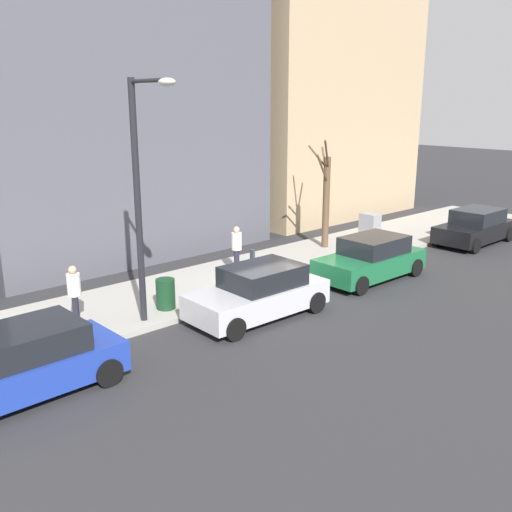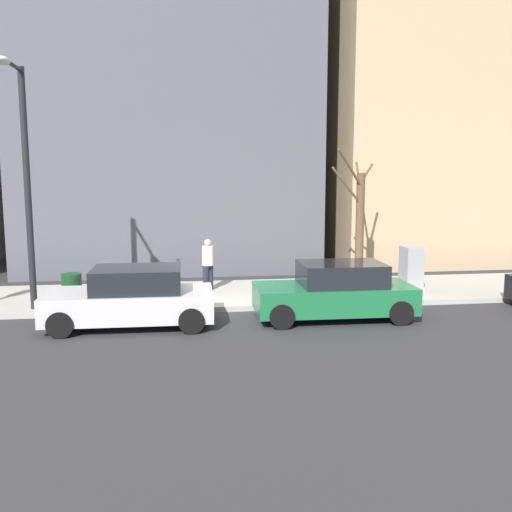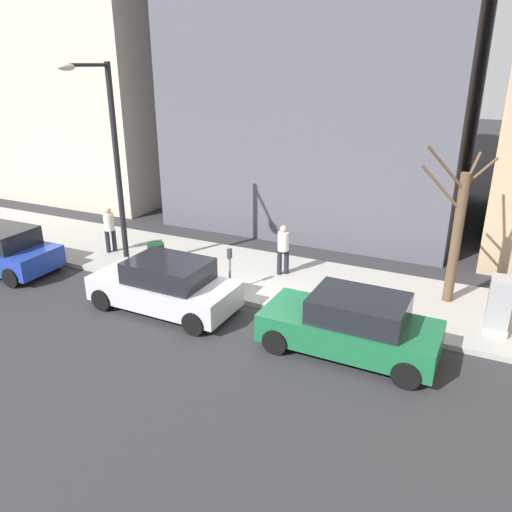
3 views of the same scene
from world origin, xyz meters
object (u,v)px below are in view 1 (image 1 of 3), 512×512
(parked_car_black, at_px, (475,227))
(parking_meter, at_px, (252,265))
(parked_car_blue, at_px, (23,363))
(office_tower_left, at_px, (288,75))
(streetlamp, at_px, (142,183))
(utility_box, at_px, (369,231))
(bare_tree, at_px, (326,198))
(parked_car_silver, at_px, (259,293))
(pedestrian_midblock, at_px, (74,291))
(trash_bin, at_px, (166,294))
(pedestrian_near_meter, at_px, (237,246))
(parked_car_green, at_px, (371,259))

(parked_car_black, bearing_deg, parking_meter, 82.43)
(parked_car_blue, bearing_deg, office_tower_left, -60.00)
(streetlamp, xyz_separation_m, office_tower_left, (10.51, -15.94, 3.44))
(utility_box, height_order, bare_tree, bare_tree)
(bare_tree, xyz_separation_m, office_tower_left, (8.18, -5.95, 5.23))
(parking_meter, bearing_deg, parked_car_silver, 143.48)
(parked_car_blue, distance_m, utility_box, 15.48)
(parked_car_black, distance_m, parking_meter, 11.86)
(parked_car_silver, relative_size, pedestrian_midblock, 2.55)
(parked_car_black, distance_m, trash_bin, 14.92)
(parked_car_silver, relative_size, pedestrian_near_meter, 2.55)
(pedestrian_midblock, bearing_deg, pedestrian_near_meter, -55.65)
(parked_car_green, bearing_deg, bare_tree, -25.15)
(streetlamp, relative_size, office_tower_left, 0.44)
(streetlamp, bearing_deg, parked_car_silver, -117.34)
(parked_car_silver, xyz_separation_m, utility_box, (2.46, -8.51, 0.11))
(parking_meter, bearing_deg, parked_car_blue, 101.49)
(parked_car_silver, relative_size, office_tower_left, 0.28)
(parked_car_green, xyz_separation_m, pedestrian_near_meter, (3.46, 3.22, 0.35))
(parked_car_blue, bearing_deg, pedestrian_midblock, -43.09)
(parked_car_black, height_order, parked_car_blue, same)
(pedestrian_near_meter, bearing_deg, utility_box, -50.20)
(streetlamp, xyz_separation_m, pedestrian_midblock, (1.26, 1.52, -2.93))
(trash_bin, bearing_deg, utility_box, -87.78)
(parked_car_blue, relative_size, bare_tree, 0.94)
(parked_car_blue, height_order, streetlamp, streetlamp)
(parked_car_blue, bearing_deg, parking_meter, -79.50)
(parked_car_blue, distance_m, streetlamp, 5.35)
(pedestrian_midblock, bearing_deg, parked_car_black, -71.14)
(trash_bin, relative_size, pedestrian_midblock, 0.54)
(parked_car_silver, height_order, pedestrian_near_meter, pedestrian_near_meter)
(parked_car_green, bearing_deg, office_tower_left, -32.17)
(parked_car_blue, height_order, parking_meter, parked_car_blue)
(parked_car_green, height_order, pedestrian_midblock, pedestrian_midblock)
(streetlamp, bearing_deg, pedestrian_near_meter, -67.44)
(parked_car_black, xyz_separation_m, streetlamp, (1.33, 15.76, 3.28))
(parked_car_silver, xyz_separation_m, pedestrian_midblock, (2.71, 4.32, 0.35))
(trash_bin, bearing_deg, pedestrian_near_meter, -70.15)
(parked_car_black, bearing_deg, parked_car_silver, 90.20)
(pedestrian_near_meter, xyz_separation_m, office_tower_left, (8.46, -11.01, 6.37))
(parked_car_black, relative_size, parked_car_silver, 0.99)
(parked_car_black, relative_size, parked_car_blue, 1.00)
(trash_bin, xyz_separation_m, pedestrian_near_meter, (1.43, -3.97, 0.49))
(parked_car_silver, distance_m, pedestrian_near_meter, 4.11)
(bare_tree, bearing_deg, pedestrian_near_meter, 93.16)
(trash_bin, distance_m, pedestrian_midblock, 2.62)
(parking_meter, distance_m, bare_tree, 6.49)
(parked_car_green, bearing_deg, utility_box, -51.43)
(pedestrian_near_meter, distance_m, office_tower_left, 15.28)
(office_tower_left, bearing_deg, pedestrian_midblock, 117.91)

